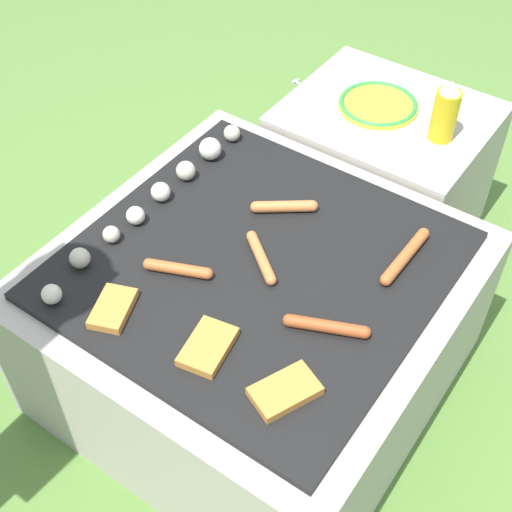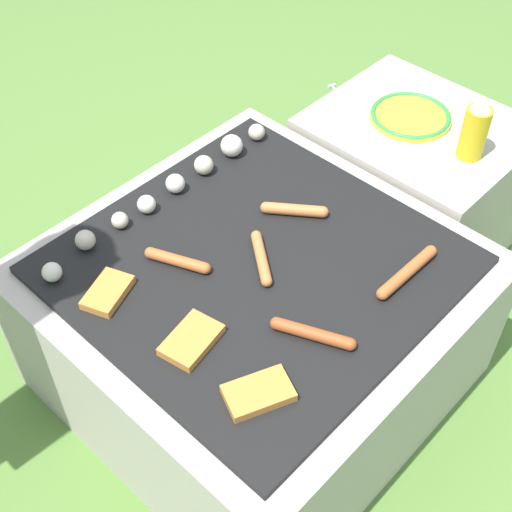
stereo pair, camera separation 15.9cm
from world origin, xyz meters
name	(u,v)px [view 1 (the left image)]	position (x,y,z in m)	size (l,w,h in m)	color
ground_plane	(256,374)	(0.00, 0.00, 0.00)	(14.00, 14.00, 0.00)	#567F38
grill	(256,324)	(0.00, 0.00, 0.22)	(0.89, 0.89, 0.44)	#B2AA9E
side_ledge	(379,172)	(0.70, 0.03, 0.22)	(0.48, 0.56, 0.44)	#B2AA9E
sausage_front_center	(405,256)	(0.20, -0.27, 0.46)	(0.21, 0.03, 0.03)	#B7602D
sausage_front_left	(261,257)	(0.01, -0.01, 0.46)	(0.11, 0.14, 0.03)	#C6753D
sausage_back_right	(284,206)	(0.18, 0.04, 0.46)	(0.11, 0.14, 0.03)	#C6753D
sausage_mid_right	(327,326)	(-0.08, -0.23, 0.46)	(0.09, 0.17, 0.03)	#A34C23
sausage_mid_left	(178,269)	(-0.13, 0.12, 0.46)	(0.08, 0.15, 0.03)	#B7602D
bread_slice_right	(208,347)	(-0.25, -0.06, 0.45)	(0.14, 0.10, 0.02)	#D18438
bread_slice_center	(285,391)	(-0.25, -0.25, 0.45)	(0.15, 0.12, 0.02)	#D18438
bread_slice_left	(113,308)	(-0.29, 0.16, 0.45)	(0.13, 0.11, 0.02)	#D18438
mushroom_row	(160,193)	(0.04, 0.31, 0.47)	(0.72, 0.08, 0.06)	silver
plate_colorful	(378,104)	(0.70, 0.07, 0.45)	(0.23, 0.23, 0.02)	yellow
condiment_bottle	(445,112)	(0.67, -0.14, 0.53)	(0.07, 0.07, 0.18)	gold
fork_utensil	(315,95)	(0.64, 0.24, 0.45)	(0.09, 0.21, 0.01)	silver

